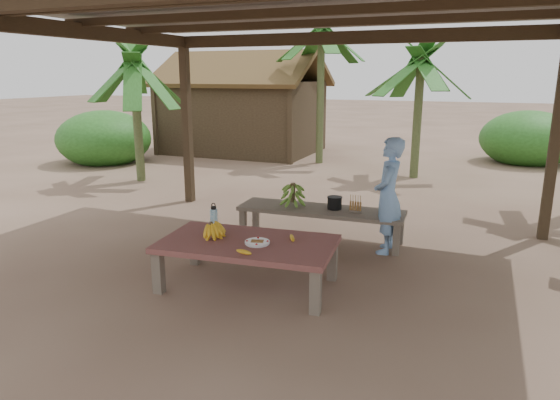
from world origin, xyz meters
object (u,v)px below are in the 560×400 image
at_px(ripe_banana_bunch, 211,229).
at_px(plate, 257,243).
at_px(cooking_pot, 335,203).
at_px(woman, 388,196).
at_px(water_flask, 214,218).
at_px(work_table, 248,247).
at_px(bench, 321,213).

xyz_separation_m(ripe_banana_bunch, plate, (0.56, -0.04, -0.07)).
distance_m(plate, cooking_pot, 1.83).
bearing_deg(cooking_pot, woman, -10.59).
relative_size(water_flask, cooking_pot, 1.64).
relative_size(work_table, water_flask, 6.11).
height_order(cooking_pot, woman, woman).
bearing_deg(bench, water_flask, -120.09).
bearing_deg(cooking_pot, plate, -99.37).
height_order(ripe_banana_bunch, plate, ripe_banana_bunch).
xyz_separation_m(bench, plate, (-0.12, -1.76, 0.12)).
bearing_deg(woman, water_flask, -52.88).
xyz_separation_m(work_table, water_flask, (-0.52, 0.22, 0.19)).
height_order(work_table, woman, woman).
relative_size(ripe_banana_bunch, cooking_pot, 1.55).
bearing_deg(water_flask, ripe_banana_bunch, -67.40).
bearing_deg(plate, woman, 58.71).
bearing_deg(ripe_banana_bunch, woman, 46.07).
relative_size(work_table, ripe_banana_bunch, 6.43).
bearing_deg(woman, plate, -34.20).
bearing_deg(plate, bench, 85.99).
height_order(work_table, water_flask, water_flask).
distance_m(work_table, bench, 1.73).
bearing_deg(plate, water_flask, 157.42).
distance_m(work_table, woman, 2.01).
bearing_deg(ripe_banana_bunch, cooking_pot, 64.21).
height_order(ripe_banana_bunch, water_flask, water_flask).
distance_m(bench, woman, 0.96).
xyz_separation_m(plate, woman, (1.02, 1.67, 0.21)).
xyz_separation_m(work_table, bench, (0.26, 1.71, -0.04)).
bearing_deg(work_table, plate, -26.70).
height_order(ripe_banana_bunch, cooking_pot, ripe_banana_bunch).
distance_m(work_table, plate, 0.17).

